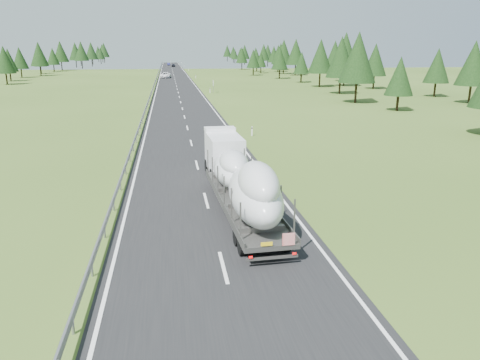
{
  "coord_description": "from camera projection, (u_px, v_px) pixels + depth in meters",
  "views": [
    {
      "loc": [
        -1.97,
        -17.74,
        8.83
      ],
      "look_at": [
        1.76,
        6.98,
        1.79
      ],
      "focal_mm": 35.0,
      "sensor_mm": 36.0,
      "label": 1
    }
  ],
  "objects": [
    {
      "name": "road_surface",
      "position": [
        176.0,
        86.0,
        114.73
      ],
      "size": [
        10.0,
        400.0,
        0.02
      ],
      "primitive_type": "cube",
      "color": "black",
      "rests_on": "ground"
    },
    {
      "name": "distant_car_dark",
      "position": [
        173.0,
        65.0,
        233.82
      ],
      "size": [
        2.18,
        4.6,
        1.52
      ],
      "primitive_type": "imported",
      "rotation": [
        0.0,
        0.0,
        -0.09
      ],
      "color": "black",
      "rests_on": "ground"
    },
    {
      "name": "distant_car_blue",
      "position": [
        169.0,
        64.0,
        253.21
      ],
      "size": [
        1.55,
        4.31,
        1.42
      ],
      "primitive_type": "imported",
      "rotation": [
        0.0,
        0.0,
        0.01
      ],
      "color": "#1B1D4D",
      "rests_on": "ground"
    },
    {
      "name": "tree_line_right",
      "position": [
        314.0,
        55.0,
        134.37
      ],
      "size": [
        27.36,
        354.77,
        12.63
      ],
      "color": "black",
      "rests_on": "ground"
    },
    {
      "name": "distant_van",
      "position": [
        166.0,
        75.0,
        145.48
      ],
      "size": [
        3.4,
        6.39,
        1.71
      ],
      "primitive_type": "imported",
      "rotation": [
        0.0,
        0.0,
        -0.09
      ],
      "color": "white",
      "rests_on": "ground"
    },
    {
      "name": "boat_truck",
      "position": [
        239.0,
        175.0,
        26.3
      ],
      "size": [
        2.99,
        17.35,
        3.87
      ],
      "color": "white",
      "rests_on": "ground"
    },
    {
      "name": "guardrail",
      "position": [
        154.0,
        84.0,
        113.75
      ],
      "size": [
        0.1,
        400.0,
        0.76
      ],
      "color": "slate",
      "rests_on": "ground"
    },
    {
      "name": "marker_posts",
      "position": [
        192.0,
        72.0,
        167.86
      ],
      "size": [
        0.13,
        350.08,
        1.0
      ],
      "color": "silver",
      "rests_on": "ground"
    },
    {
      "name": "tree_line_left",
      "position": [
        39.0,
        54.0,
        156.44
      ],
      "size": [
        14.83,
        354.9,
        12.63
      ],
      "color": "black",
      "rests_on": "ground"
    },
    {
      "name": "ground",
      "position": [
        223.0,
        267.0,
        19.56
      ],
      "size": [
        400.0,
        400.0,
        0.0
      ],
      "primitive_type": "plane",
      "color": "#3A521B",
      "rests_on": "ground"
    },
    {
      "name": "highway_sign",
      "position": [
        213.0,
        84.0,
        96.24
      ],
      "size": [
        0.08,
        0.9,
        2.6
      ],
      "color": "slate",
      "rests_on": "ground"
    }
  ]
}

